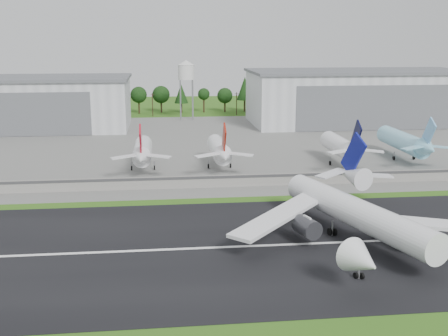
{
  "coord_description": "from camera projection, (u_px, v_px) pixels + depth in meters",
  "views": [
    {
      "loc": [
        -17.88,
        -92.79,
        40.23
      ],
      "look_at": [
        -2.82,
        40.0,
        9.0
      ],
      "focal_mm": 45.0,
      "sensor_mm": 36.0,
      "label": 1
    }
  ],
  "objects": [
    {
      "name": "ground",
      "position": [
        265.0,
        266.0,
        100.9
      ],
      "size": [
        600.0,
        600.0,
        0.0
      ],
      "primitive_type": "plane",
      "color": "#2D5714",
      "rests_on": "ground"
    },
    {
      "name": "runway",
      "position": [
        255.0,
        246.0,
        110.56
      ],
      "size": [
        320.0,
        60.0,
        0.1
      ],
      "primitive_type": "cube",
      "color": "black",
      "rests_on": "ground"
    },
    {
      "name": "runway_centerline",
      "position": [
        255.0,
        246.0,
        110.55
      ],
      "size": [
        220.0,
        1.0,
        0.02
      ],
      "primitive_type": "cube",
      "color": "white",
      "rests_on": "runway"
    },
    {
      "name": "apron",
      "position": [
        208.0,
        144.0,
        216.99
      ],
      "size": [
        320.0,
        150.0,
        0.1
      ],
      "primitive_type": "cube",
      "color": "slate",
      "rests_on": "ground"
    },
    {
      "name": "blast_fence",
      "position": [
        228.0,
        181.0,
        153.69
      ],
      "size": [
        240.0,
        0.61,
        3.5
      ],
      "color": "gray",
      "rests_on": "ground"
    },
    {
      "name": "hangar_west",
      "position": [
        20.0,
        103.0,
        249.04
      ],
      "size": [
        97.0,
        44.0,
        23.2
      ],
      "color": "silver",
      "rests_on": "ground"
    },
    {
      "name": "hangar_east",
      "position": [
        357.0,
        97.0,
        265.82
      ],
      "size": [
        102.0,
        47.0,
        25.2
      ],
      "color": "silver",
      "rests_on": "ground"
    },
    {
      "name": "water_tower",
      "position": [
        186.0,
        70.0,
        273.76
      ],
      "size": [
        8.4,
        8.4,
        29.4
      ],
      "color": "#99999E",
      "rests_on": "ground"
    },
    {
      "name": "utility_poles",
      "position": [
        195.0,
        116.0,
        294.41
      ],
      "size": [
        230.0,
        3.0,
        12.0
      ],
      "primitive_type": null,
      "color": "black",
      "rests_on": "ground"
    },
    {
      "name": "treeline",
      "position": [
        193.0,
        112.0,
        308.92
      ],
      "size": [
        320.0,
        16.0,
        22.0
      ],
      "primitive_type": null,
      "color": "black",
      "rests_on": "ground"
    },
    {
      "name": "main_airliner",
      "position": [
        356.0,
        220.0,
        111.27
      ],
      "size": [
        54.72,
        58.03,
        18.17
      ],
      "rotation": [
        0.0,
        0.0,
        3.44
      ],
      "color": "white",
      "rests_on": "runway"
    },
    {
      "name": "parked_jet_red_a",
      "position": [
        142.0,
        152.0,
        170.97
      ],
      "size": [
        7.36,
        31.29,
        16.61
      ],
      "color": "white",
      "rests_on": "ground"
    },
    {
      "name": "parked_jet_red_b",
      "position": [
        220.0,
        150.0,
        173.58
      ],
      "size": [
        7.36,
        31.29,
        16.56
      ],
      "color": "white",
      "rests_on": "ground"
    },
    {
      "name": "parked_jet_navy",
      "position": [
        343.0,
        147.0,
        177.88
      ],
      "size": [
        7.36,
        31.29,
        16.74
      ],
      "color": "white",
      "rests_on": "ground"
    },
    {
      "name": "parked_jet_skyblue",
      "position": [
        407.0,
        142.0,
        185.29
      ],
      "size": [
        7.36,
        37.29,
        16.91
      ],
      "color": "#89D2ED",
      "rests_on": "ground"
    }
  ]
}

